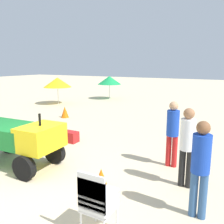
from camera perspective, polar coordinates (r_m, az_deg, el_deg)
name	(u,v)px	position (r m, az deg, el deg)	size (l,w,h in m)	color
ground	(30,181)	(6.21, -18.84, -15.07)	(80.00, 80.00, 0.00)	beige
utility_cart	(18,137)	(6.88, -21.34, -5.59)	(2.60, 1.38, 1.50)	#197A2D
stacked_plastic_chairs	(96,199)	(3.98, -3.84, -19.69)	(0.48, 0.48, 1.11)	white
surfboard_pile	(18,126)	(10.75, -21.18, -3.05)	(2.58, 0.72, 0.32)	yellow
lifeguard_near_left	(187,142)	(5.50, 17.30, -6.82)	(0.32, 0.32, 1.78)	black
lifeguard_near_center	(173,130)	(6.50, 14.08, -4.04)	(0.32, 0.32, 1.75)	red
lifeguard_near_right	(201,163)	(4.50, 20.15, -11.26)	(0.32, 0.32, 1.77)	#33598C
beach_umbrella_left	(109,80)	(18.55, -0.62, 7.50)	(1.79, 1.79, 1.75)	beige
beach_umbrella_mid	(57,82)	(16.58, -12.73, 6.84)	(1.84, 1.84, 1.78)	beige
traffic_cone_near	(101,181)	(5.32, -2.56, -15.84)	(0.38, 0.38, 0.54)	orange
traffic_cone_far	(65,112)	(12.46, -11.05, -0.01)	(0.39, 0.39, 0.56)	orange
cooler_box	(70,137)	(8.63, -9.96, -5.73)	(0.59, 0.36, 0.37)	red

